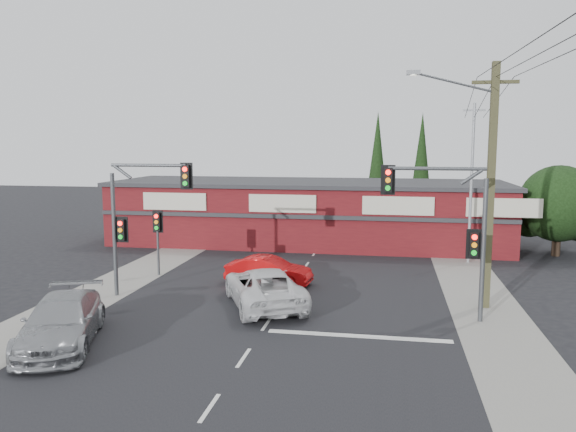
% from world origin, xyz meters
% --- Properties ---
extents(ground, '(120.00, 120.00, 0.00)m').
position_xyz_m(ground, '(0.00, 0.00, 0.00)').
color(ground, black).
rests_on(ground, ground).
extents(road_strip, '(14.00, 70.00, 0.01)m').
position_xyz_m(road_strip, '(0.00, 5.00, 0.01)').
color(road_strip, black).
rests_on(road_strip, ground).
extents(verge_left, '(3.00, 70.00, 0.02)m').
position_xyz_m(verge_left, '(-8.50, 5.00, 0.01)').
color(verge_left, gray).
rests_on(verge_left, ground).
extents(verge_right, '(3.00, 70.00, 0.02)m').
position_xyz_m(verge_right, '(8.50, 5.00, 0.01)').
color(verge_right, gray).
rests_on(verge_right, ground).
extents(stop_line, '(6.50, 0.35, 0.01)m').
position_xyz_m(stop_line, '(3.50, -1.50, 0.01)').
color(stop_line, silver).
rests_on(stop_line, ground).
extents(white_suv, '(4.86, 6.40, 1.62)m').
position_xyz_m(white_suv, '(-0.62, 1.60, 0.81)').
color(white_suv, silver).
rests_on(white_suv, ground).
extents(silver_suv, '(4.00, 6.01, 1.62)m').
position_xyz_m(silver_suv, '(-6.37, -4.09, 0.81)').
color(silver_suv, '#97999C').
rests_on(silver_suv, ground).
extents(red_sedan, '(4.27, 1.86, 1.36)m').
position_xyz_m(red_sedan, '(-1.17, 5.11, 0.68)').
color(red_sedan, '#B80B0C').
rests_on(red_sedan, ground).
extents(lane_dashes, '(0.12, 39.60, 0.01)m').
position_xyz_m(lane_dashes, '(0.00, 1.00, 0.01)').
color(lane_dashes, silver).
rests_on(lane_dashes, ground).
extents(shop_building, '(27.30, 8.40, 4.22)m').
position_xyz_m(shop_building, '(-0.99, 16.99, 2.13)').
color(shop_building, '#531015').
rests_on(shop_building, ground).
extents(tree_cluster, '(5.90, 5.10, 5.50)m').
position_xyz_m(tree_cluster, '(14.69, 15.44, 2.90)').
color(tree_cluster, '#2D2116').
rests_on(tree_cluster, ground).
extents(conifer_near, '(1.80, 1.80, 9.25)m').
position_xyz_m(conifer_near, '(3.50, 24.00, 5.48)').
color(conifer_near, '#2D2116').
rests_on(conifer_near, ground).
extents(conifer_far, '(1.80, 1.80, 9.25)m').
position_xyz_m(conifer_far, '(7.00, 26.00, 5.48)').
color(conifer_far, '#2D2116').
rests_on(conifer_far, ground).
extents(traffic_mast_left, '(3.77, 0.27, 5.97)m').
position_xyz_m(traffic_mast_left, '(-6.43, 2.00, 3.93)').
color(traffic_mast_left, '#47494C').
rests_on(traffic_mast_left, ground).
extents(traffic_mast_right, '(3.96, 0.27, 5.97)m').
position_xyz_m(traffic_mast_right, '(6.86, 1.00, 3.95)').
color(traffic_mast_right, '#47494C').
rests_on(traffic_mast_right, ground).
extents(pedestal_signal, '(0.55, 0.27, 3.38)m').
position_xyz_m(pedestal_signal, '(-7.20, 6.01, 2.41)').
color(pedestal_signal, '#47494C').
rests_on(pedestal_signal, ground).
extents(utility_pole, '(4.38, 0.59, 10.00)m').
position_xyz_m(utility_pole, '(8.36, 2.99, 5.40)').
color(utility_pole, '#494629').
rests_on(utility_pole, ground).
extents(steel_pole, '(1.20, 0.16, 9.00)m').
position_xyz_m(steel_pole, '(9.00, 12.00, 4.70)').
color(steel_pole, gray).
rests_on(steel_pole, ground).
extents(power_lines, '(2.01, 29.00, 1.22)m').
position_xyz_m(power_lines, '(8.47, -2.47, 9.04)').
color(power_lines, black).
rests_on(power_lines, ground).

